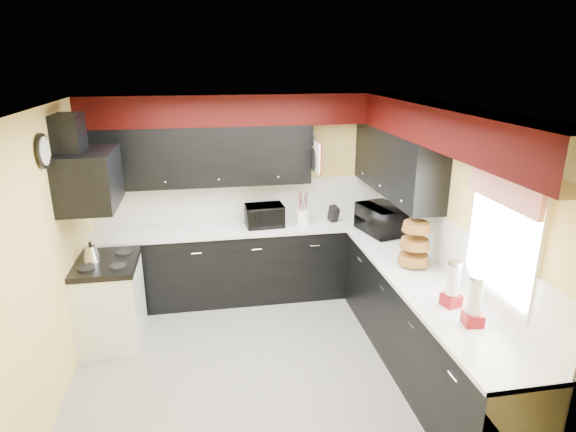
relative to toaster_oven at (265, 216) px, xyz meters
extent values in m
plane|color=gray|center=(-0.23, -1.47, -1.07)|extent=(3.60, 3.60, 0.00)
cube|color=#E0C666|center=(-0.23, 0.33, 0.18)|extent=(3.60, 0.06, 2.50)
cube|color=#E0C666|center=(1.57, -1.47, 0.18)|extent=(0.06, 3.60, 2.50)
cube|color=#E0C666|center=(-2.03, -1.47, 0.18)|extent=(0.06, 3.60, 2.50)
cube|color=white|center=(-0.23, -1.47, 1.43)|extent=(3.60, 3.60, 0.06)
cube|color=black|center=(-0.23, 0.03, -0.62)|extent=(3.60, 0.60, 0.90)
cube|color=black|center=(1.27, -1.77, -0.62)|extent=(0.60, 3.00, 0.90)
cube|color=white|center=(-0.23, 0.03, -0.15)|extent=(3.62, 0.64, 0.04)
cube|color=white|center=(1.27, -1.77, -0.15)|extent=(0.64, 3.02, 0.04)
cube|color=white|center=(-0.23, 0.32, 0.12)|extent=(3.60, 0.02, 0.50)
cube|color=white|center=(1.56, -1.47, 0.12)|extent=(0.02, 3.60, 0.50)
cube|color=black|center=(-0.73, 0.15, 0.73)|extent=(2.60, 0.35, 0.70)
cube|color=black|center=(1.39, -0.57, 0.73)|extent=(0.35, 1.80, 0.70)
cube|color=black|center=(-0.23, 0.15, 1.25)|extent=(3.60, 0.36, 0.35)
cube|color=black|center=(1.39, -1.65, 1.25)|extent=(0.36, 3.24, 0.35)
cube|color=white|center=(-1.73, -0.72, -0.64)|extent=(0.60, 0.75, 0.86)
cube|color=black|center=(-1.73, -0.72, -0.18)|extent=(0.62, 0.77, 0.06)
cube|color=black|center=(-1.78, -0.72, 0.71)|extent=(0.50, 0.78, 0.55)
cube|color=black|center=(-1.91, -0.72, 1.13)|extent=(0.24, 0.40, 0.40)
cube|color=red|center=(1.50, -2.37, 0.88)|extent=(0.04, 0.88, 0.20)
cube|color=white|center=(0.60, -0.17, 0.73)|extent=(0.03, 0.26, 0.35)
imported|color=black|center=(0.00, 0.00, 0.00)|extent=(0.47, 0.40, 0.26)
imported|color=black|center=(1.31, -0.46, 0.03)|extent=(0.52, 0.66, 0.32)
cylinder|color=white|center=(0.47, -0.01, -0.04)|extent=(0.19, 0.19, 0.18)
cube|color=black|center=(0.87, 0.02, -0.03)|extent=(0.12, 0.14, 0.20)
camera|label=1|loc=(-0.68, -5.49, 1.82)|focal=30.00mm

